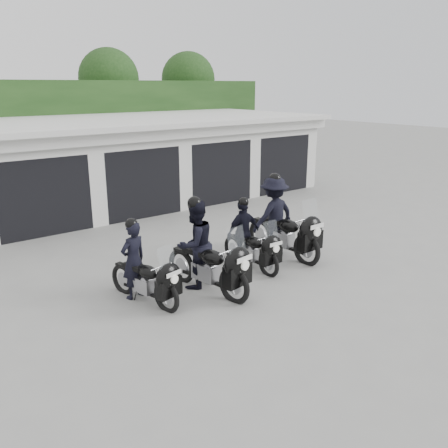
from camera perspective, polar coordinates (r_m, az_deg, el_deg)
ground at (r=11.23m, az=4.26°, el=-5.12°), size 80.00×80.00×0.00m
garage_block at (r=17.48m, az=-13.78°, el=7.09°), size 16.40×6.80×2.96m
background_vegetation at (r=21.96m, az=-18.55°, el=12.08°), size 20.00×3.90×5.80m
police_bike_a at (r=9.37m, az=-9.75°, el=-5.36°), size 0.83×1.94×1.70m
police_bike_b at (r=9.74m, az=-2.65°, el=-3.19°), size 1.05×2.30×2.02m
police_bike_c at (r=11.04m, az=2.84°, el=-1.57°), size 0.92×1.93×1.68m
police_bike_d at (r=11.86m, az=6.62°, el=0.54°), size 1.27×2.41×2.10m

